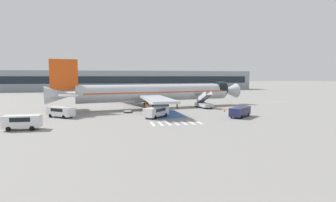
% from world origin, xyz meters
% --- Properties ---
extents(ground_plane, '(600.00, 600.00, 0.00)m').
position_xyz_m(ground_plane, '(0.00, 0.00, 0.00)').
color(ground_plane, gray).
extents(apron_leadline_yellow, '(77.74, 13.97, 0.01)m').
position_xyz_m(apron_leadline_yellow, '(1.29, 0.19, 0.00)').
color(apron_leadline_yellow, gold).
rests_on(apron_leadline_yellow, ground_plane).
extents(apron_stand_patch_blue, '(5.32, 9.64, 0.01)m').
position_xyz_m(apron_stand_patch_blue, '(1.29, -10.46, 0.00)').
color(apron_stand_patch_blue, '#2856A8').
rests_on(apron_stand_patch_blue, ground_plane).
extents(apron_walkway_bar_0, '(0.44, 3.60, 0.01)m').
position_xyz_m(apron_walkway_bar_0, '(-2.91, -19.83, 0.00)').
color(apron_walkway_bar_0, silver).
rests_on(apron_walkway_bar_0, ground_plane).
extents(apron_walkway_bar_1, '(0.44, 3.60, 0.01)m').
position_xyz_m(apron_walkway_bar_1, '(-1.71, -19.83, 0.00)').
color(apron_walkway_bar_1, silver).
rests_on(apron_walkway_bar_1, ground_plane).
extents(apron_walkway_bar_2, '(0.44, 3.60, 0.01)m').
position_xyz_m(apron_walkway_bar_2, '(-0.51, -19.83, 0.00)').
color(apron_walkway_bar_2, silver).
rests_on(apron_walkway_bar_2, ground_plane).
extents(apron_walkway_bar_3, '(0.44, 3.60, 0.01)m').
position_xyz_m(apron_walkway_bar_3, '(0.69, -19.83, 0.00)').
color(apron_walkway_bar_3, silver).
rests_on(apron_walkway_bar_3, ground_plane).
extents(apron_walkway_bar_4, '(0.44, 3.60, 0.01)m').
position_xyz_m(apron_walkway_bar_4, '(1.89, -19.83, 0.00)').
color(apron_walkway_bar_4, silver).
rests_on(apron_walkway_bar_4, ground_plane).
extents(apron_walkway_bar_5, '(0.44, 3.60, 0.01)m').
position_xyz_m(apron_walkway_bar_5, '(3.09, -19.83, 0.00)').
color(apron_walkway_bar_5, silver).
rests_on(apron_walkway_bar_5, ground_plane).
extents(apron_walkway_bar_6, '(0.44, 3.60, 0.01)m').
position_xyz_m(apron_walkway_bar_6, '(4.29, -19.83, 0.00)').
color(apron_walkway_bar_6, silver).
rests_on(apron_walkway_bar_6, ground_plane).
extents(airliner, '(44.60, 34.52, 10.43)m').
position_xyz_m(airliner, '(0.64, 0.07, 3.40)').
color(airliner, '#B7BCC4').
rests_on(airliner, ground_plane).
extents(boarding_stairs_forward, '(3.00, 5.49, 3.90)m').
position_xyz_m(boarding_stairs_forward, '(11.51, -2.49, 0.98)').
color(boarding_stairs_forward, '#ADB2BA').
rests_on(boarding_stairs_forward, ground_plane).
extents(fuel_tanker, '(10.34, 2.80, 3.68)m').
position_xyz_m(fuel_tanker, '(-5.62, 21.71, 1.87)').
color(fuel_tanker, '#38383D').
rests_on(fuel_tanker, ground_plane).
extents(service_van_0, '(5.38, 5.08, 1.72)m').
position_xyz_m(service_van_0, '(13.06, -16.43, 1.06)').
color(service_van_0, '#1E234C').
rests_on(service_van_0, ground_plane).
extents(service_van_1, '(4.61, 1.95, 1.95)m').
position_xyz_m(service_van_1, '(-20.41, -20.40, 1.17)').
color(service_van_1, silver).
rests_on(service_van_1, ground_plane).
extents(service_van_2, '(5.07, 5.19, 1.79)m').
position_xyz_m(service_van_2, '(-1.29, -13.83, 1.10)').
color(service_van_2, silver).
rests_on(service_van_2, ground_plane).
extents(service_van_3, '(5.08, 4.48, 1.82)m').
position_xyz_m(service_van_3, '(-17.38, -10.38, 1.11)').
color(service_van_3, silver).
rests_on(service_van_3, ground_plane).
extents(baggage_cart, '(1.70, 2.71, 0.87)m').
position_xyz_m(baggage_cart, '(-5.74, -6.26, 0.26)').
color(baggage_cart, gray).
rests_on(baggage_cart, ground_plane).
extents(ground_crew_0, '(0.41, 0.49, 1.87)m').
position_xyz_m(ground_crew_0, '(-1.97, -5.14, 1.09)').
color(ground_crew_0, black).
rests_on(ground_crew_0, ground_plane).
extents(ground_crew_1, '(0.26, 0.44, 1.71)m').
position_xyz_m(ground_crew_1, '(-1.93, -7.16, 0.98)').
color(ground_crew_1, black).
rests_on(ground_crew_1, ground_plane).
extents(ground_crew_2, '(0.49, 0.43, 1.65)m').
position_xyz_m(ground_crew_2, '(5.34, -2.36, 0.95)').
color(ground_crew_2, '#191E38').
rests_on(ground_crew_2, ground_plane).
extents(ground_crew_3, '(0.34, 0.48, 1.59)m').
position_xyz_m(ground_crew_3, '(1.77, -6.43, 0.91)').
color(ground_crew_3, '#2D2D33').
rests_on(ground_crew_3, ground_plane).
extents(traffic_cone_0, '(0.49, 0.49, 0.54)m').
position_xyz_m(traffic_cone_0, '(-16.18, -5.76, 0.27)').
color(traffic_cone_0, orange).
rests_on(traffic_cone_0, ground_plane).
extents(traffic_cone_1, '(0.53, 0.53, 0.59)m').
position_xyz_m(traffic_cone_1, '(13.33, -9.33, 0.29)').
color(traffic_cone_1, orange).
rests_on(traffic_cone_1, ground_plane).
extents(terminal_building, '(133.69, 12.10, 9.84)m').
position_xyz_m(terminal_building, '(-2.22, 77.54, 4.92)').
color(terminal_building, '#89939E').
rests_on(terminal_building, ground_plane).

